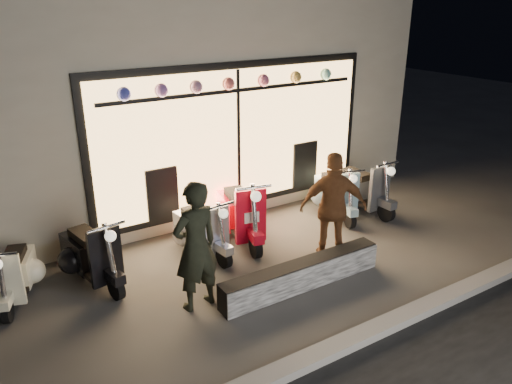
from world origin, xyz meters
TOP-DOWN VIEW (x-y plane):
  - ground at (0.00, 0.00)m, footprint 40.00×40.00m
  - kerb at (0.00, -2.00)m, footprint 40.00×0.25m
  - shop_building at (0.00, 4.98)m, footprint 10.20×6.23m
  - graffiti_barrier at (0.33, -0.65)m, footprint 2.59×0.28m
  - scooter_silver at (-0.42, 1.14)m, footprint 0.53×1.38m
  - scooter_red at (0.41, 1.25)m, footprint 0.72×1.60m
  - scooter_black at (-2.15, 1.20)m, footprint 0.65×1.47m
  - scooter_cream at (-3.13, 1.30)m, footprint 0.68×1.26m
  - scooter_blue at (2.47, 1.19)m, footprint 0.72×1.43m
  - scooter_grey at (2.99, 1.11)m, footprint 0.50×1.48m
  - man at (-1.12, -0.28)m, footprint 0.70×0.51m
  - woman at (1.25, -0.20)m, footprint 1.10×0.90m

SIDE VIEW (x-z plane):
  - ground at x=0.00m, z-range 0.00..0.00m
  - kerb at x=0.00m, z-range 0.00..0.12m
  - graffiti_barrier at x=0.33m, z-range 0.00..0.40m
  - scooter_cream at x=-3.13m, z-range -0.09..0.82m
  - scooter_silver at x=-0.42m, z-range -0.10..0.88m
  - scooter_blue at x=2.47m, z-range -0.10..0.92m
  - scooter_black at x=-2.15m, z-range -0.10..0.94m
  - scooter_grey at x=2.99m, z-range -0.10..0.96m
  - scooter_red at x=0.41m, z-range -0.11..1.02m
  - woman at x=1.25m, z-range 0.00..1.75m
  - man at x=-1.12m, z-range 0.00..1.78m
  - shop_building at x=0.00m, z-range 0.00..4.20m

